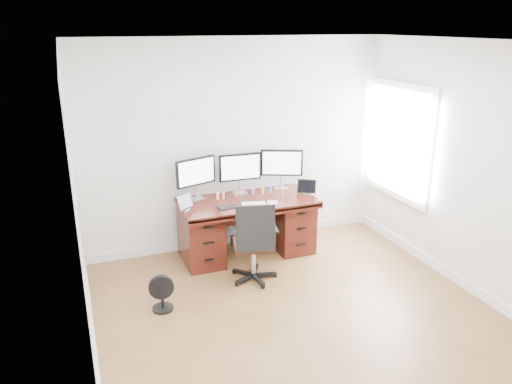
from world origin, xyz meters
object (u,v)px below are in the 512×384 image
object	(u,v)px
floor_fan	(162,294)
monitor_center	(240,169)
desk	(247,225)
keyboard	(254,204)
office_chair	(254,255)

from	to	relation	value
floor_fan	monitor_center	size ratio (longest dim) A/B	0.70
desk	keyboard	distance (m)	0.41
desk	keyboard	world-z (taller)	keyboard
desk	floor_fan	world-z (taller)	desk
desk	office_chair	distance (m)	0.73
floor_fan	monitor_center	xyz separation A→B (m)	(1.28, 1.19, 0.90)
desk	monitor_center	xyz separation A→B (m)	(-0.00, 0.24, 0.68)
floor_fan	keyboard	xyz separation A→B (m)	(1.30, 0.74, 0.57)
desk	monitor_center	bearing A→B (deg)	90.02
desk	office_chair	xyz separation A→B (m)	(-0.17, -0.70, -0.08)
floor_fan	office_chair	bearing A→B (deg)	20.64
keyboard	office_chair	bearing A→B (deg)	-95.91
office_chair	monitor_center	world-z (taller)	monitor_center
desk	monitor_center	world-z (taller)	monitor_center
desk	keyboard	bearing A→B (deg)	-85.54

